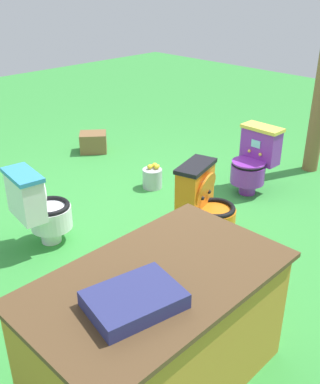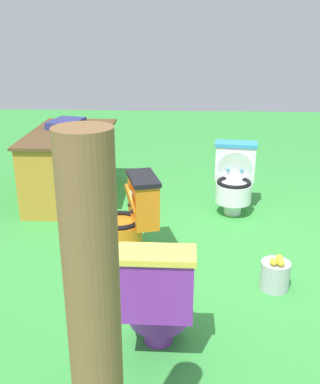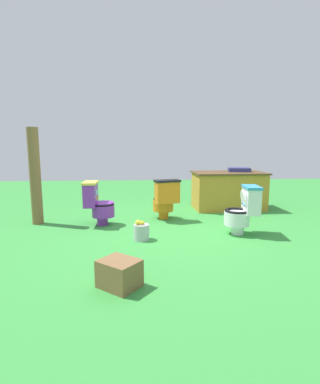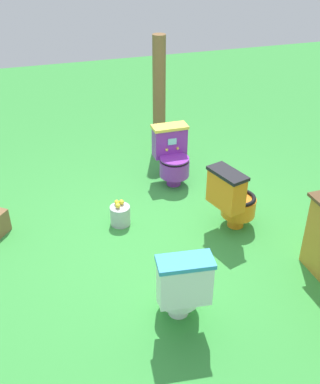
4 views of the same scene
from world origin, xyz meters
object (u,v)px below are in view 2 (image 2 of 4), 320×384
toilet_orange (131,217)px  wooden_post (96,357)px  toilet_white (234,178)px  vendor_table (72,164)px  lemon_bucket (275,275)px  toilet_purple (158,296)px

toilet_orange → wooden_post: (-2.17, -0.13, 0.43)m
toilet_orange → toilet_white: 1.45m
vendor_table → lemon_bucket: (-1.84, -1.95, -0.28)m
toilet_purple → wooden_post: (-1.03, 0.16, 0.43)m
toilet_white → vendor_table: (0.33, 1.80, 0.02)m
wooden_post → lemon_bucket: wooden_post is taller
wooden_post → vendor_table: bearing=14.9°
wooden_post → lemon_bucket: size_ratio=5.81×
toilet_white → vendor_table: size_ratio=0.49×
toilet_orange → toilet_white: same height
toilet_orange → wooden_post: wooden_post is taller
toilet_orange → wooden_post: bearing=167.7°
wooden_post → lemon_bucket: bearing=-29.9°
toilet_white → lemon_bucket: 1.54m
vendor_table → wooden_post: size_ratio=0.92×
vendor_table → wooden_post: (-3.58, -0.95, 0.41)m
toilet_white → toilet_purple: bearing=80.1°
toilet_white → lemon_bucket: (-1.51, -0.16, -0.26)m
lemon_bucket → toilet_white: bearing=6.0°
toilet_orange → vendor_table: vendor_table is taller
toilet_orange → toilet_white: bearing=-57.8°
toilet_purple → vendor_table: bearing=114.0°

